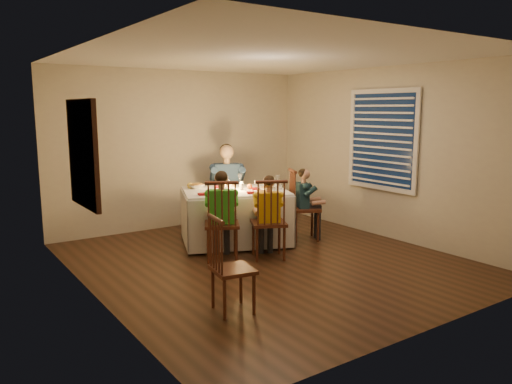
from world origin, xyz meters
TOP-DOWN VIEW (x-y plane):
  - ground at (0.00, 0.00)m, footprint 5.00×5.00m
  - wall_left at (-2.25, 0.00)m, footprint 0.02×5.00m
  - wall_right at (2.25, 0.00)m, footprint 0.02×5.00m
  - wall_back at (0.00, 2.50)m, footprint 4.50×0.02m
  - ceiling at (0.00, 0.00)m, footprint 5.00×5.00m
  - dining_table at (0.13, 1.00)m, footprint 1.82×1.58m
  - chair_adult at (0.46, 1.79)m, footprint 0.58×0.57m
  - chair_near_left at (-0.47, 0.39)m, footprint 0.59×0.59m
  - chair_near_right at (0.09, 0.11)m, footprint 0.58×0.57m
  - chair_end at (1.10, 0.58)m, footprint 0.58×0.59m
  - chair_extra at (-1.24, -1.14)m, footprint 0.44×0.46m
  - adult at (0.46, 1.79)m, footprint 0.71×0.68m
  - child_green at (-0.47, 0.39)m, footprint 0.56×0.54m
  - child_yellow at (0.09, 0.11)m, footprint 0.50×0.48m
  - child_teal at (1.10, 0.58)m, footprint 0.46×0.47m
  - setting_adult at (0.21, 1.29)m, footprint 0.34×0.34m
  - setting_green at (-0.31, 0.83)m, footprint 0.34×0.34m
  - setting_yellow at (0.32, 0.57)m, footprint 0.34×0.34m
  - setting_teal at (0.58, 0.82)m, footprint 0.34×0.34m
  - candle_left at (0.05, 1.03)m, footprint 0.06×0.06m
  - candle_right at (0.21, 0.96)m, footprint 0.06×0.06m
  - squash at (-0.34, 1.52)m, footprint 0.09×0.09m
  - orange_fruit at (0.36, 0.96)m, footprint 0.08×0.08m
  - serving_bowl at (-0.26, 1.48)m, footprint 0.25×0.25m
  - wall_mirror at (-2.22, 0.30)m, footprint 0.06×0.95m
  - window_blinds at (2.21, 0.10)m, footprint 0.07×1.34m

SIDE VIEW (x-z plane):
  - ground at x=0.00m, z-range 0.00..0.00m
  - chair_adult at x=0.46m, z-range -0.54..0.54m
  - chair_near_left at x=-0.47m, z-range -0.54..0.54m
  - chair_near_right at x=0.09m, z-range -0.54..0.54m
  - chair_end at x=1.10m, z-range -0.54..0.54m
  - chair_extra at x=-1.24m, z-range -0.48..0.48m
  - adult at x=0.46m, z-range -0.70..0.70m
  - child_green at x=-0.47m, z-range -0.59..0.59m
  - child_yellow at x=0.09m, z-range -0.56..0.56m
  - child_teal at x=1.10m, z-range -0.54..0.54m
  - dining_table at x=0.13m, z-range 0.18..0.95m
  - setting_adult at x=0.21m, z-range 0.79..0.81m
  - setting_green at x=-0.31m, z-range 0.79..0.81m
  - setting_yellow at x=0.32m, z-range 0.79..0.81m
  - setting_teal at x=0.58m, z-range 0.79..0.81m
  - serving_bowl at x=-0.26m, z-range 0.79..0.85m
  - orange_fruit at x=0.36m, z-range 0.79..0.87m
  - squash at x=-0.34m, z-range 0.79..0.88m
  - candle_left at x=0.05m, z-range 0.79..0.89m
  - candle_right at x=0.21m, z-range 0.79..0.89m
  - wall_left at x=-2.25m, z-range 0.00..2.60m
  - wall_right at x=2.25m, z-range 0.00..2.60m
  - wall_back at x=0.00m, z-range 0.00..2.60m
  - wall_mirror at x=-2.22m, z-range 0.92..2.08m
  - window_blinds at x=2.21m, z-range 0.73..2.27m
  - ceiling at x=0.00m, z-range 2.60..2.60m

